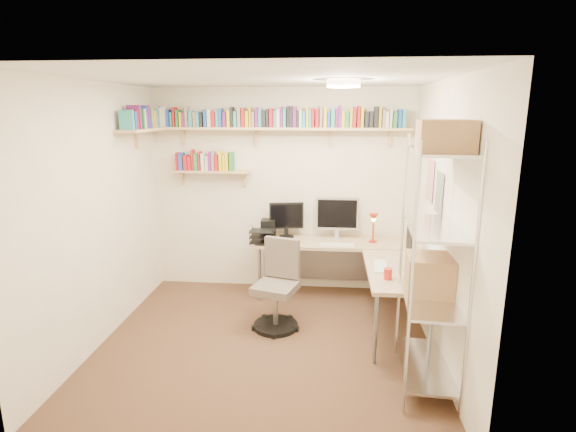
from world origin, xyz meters
name	(u,v)px	position (x,y,z in m)	size (l,w,h in m)	color
ground	(265,343)	(0.00, 0.00, 0.00)	(3.20, 3.20, 0.00)	#472C1E
room_shell	(264,188)	(0.00, 0.00, 1.55)	(3.24, 3.04, 2.52)	#F5EAC7
wall_shelves	(243,128)	(-0.42, 1.30, 2.03)	(3.12, 1.09, 0.80)	#D9B17A
corner_desk	(337,248)	(0.69, 0.98, 0.69)	(1.87, 1.82, 1.21)	tan
office_chair	(277,291)	(0.08, 0.37, 0.39)	(0.51, 0.52, 0.93)	black
wire_rack	(435,235)	(1.42, -0.51, 1.28)	(0.50, 0.91, 2.17)	silver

